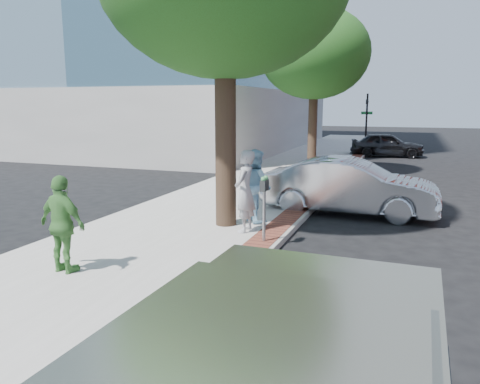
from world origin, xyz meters
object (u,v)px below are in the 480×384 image
at_px(person_gray, 245,191).
at_px(person_green, 63,224).
at_px(bg_car, 387,145).
at_px(parking_meter, 264,195).
at_px(sedan_silver, 350,187).
at_px(person_officer, 256,185).

relative_size(person_gray, person_green, 1.10).
height_order(person_gray, bg_car, person_gray).
distance_m(parking_meter, sedan_silver, 4.21).
relative_size(parking_meter, sedan_silver, 0.30).
bearing_deg(parking_meter, person_green, -132.37).
xyz_separation_m(parking_meter, person_officer, (-0.76, 1.70, -0.11)).
bearing_deg(bg_car, person_gray, 167.90).
height_order(parking_meter, person_green, person_green).
bearing_deg(person_gray, parking_meter, 46.16).
bearing_deg(parking_meter, person_gray, 136.57).
height_order(person_officer, bg_car, person_officer).
xyz_separation_m(sedan_silver, bg_car, (0.17, 16.12, -0.08)).
bearing_deg(person_green, bg_car, -92.00).
relative_size(person_gray, bg_car, 0.46).
xyz_separation_m(person_gray, person_officer, (-0.08, 1.06, -0.04)).
relative_size(person_officer, bg_car, 0.44).
relative_size(person_gray, sedan_silver, 0.40).
bearing_deg(bg_car, sedan_silver, 173.77).
xyz_separation_m(person_gray, bg_car, (2.21, 19.45, -0.40)).
bearing_deg(bg_car, person_officer, 167.30).
relative_size(parking_meter, bg_car, 0.34).
xyz_separation_m(parking_meter, person_green, (-2.82, -3.09, -0.16)).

